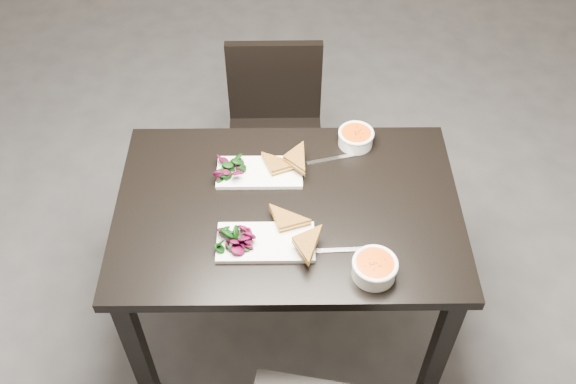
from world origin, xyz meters
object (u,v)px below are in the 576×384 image
Objects in this scene: chair_far at (275,126)px; soup_bowl_near at (375,267)px; table at (288,224)px; plate_far at (260,172)px; plate_near at (266,242)px; soup_bowl_far at (356,137)px.

chair_far is 1.09m from soup_bowl_near.
table is 0.21m from plate_far.
plate_near is at bearing -85.19° from plate_far.
soup_bowl_near is 0.47× the size of plate_far.
soup_bowl_far is (0.26, 0.31, 0.13)m from table.
plate_near is 0.37m from soup_bowl_near.
plate_near is at bearing -91.80° from chair_far.
plate_far is (-0.10, 0.15, 0.11)m from table.
plate_far is (-0.05, -0.56, 0.27)m from chair_far.
table is 3.74× the size of plate_near.
plate_far is (-0.03, 0.32, -0.00)m from plate_near.
soup_bowl_far is at bearing -52.53° from chair_far.
table is at bearing -86.12° from chair_far.
chair_far reaches higher than soup_bowl_far.
soup_bowl_far is at bearing 50.15° from table.
table is at bearing -129.85° from soup_bowl_far.
table is 0.42m from soup_bowl_near.
chair_far reaches higher than plate_far.
soup_bowl_near reaches higher than soup_bowl_far.
plate_near is (-0.07, -0.17, 0.11)m from table.
soup_bowl_near is (0.27, -0.29, 0.14)m from table.
table is at bearing 65.80° from plate_near.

